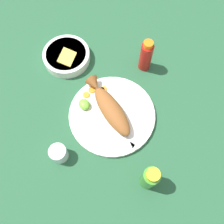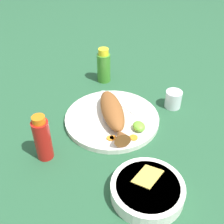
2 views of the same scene
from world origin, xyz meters
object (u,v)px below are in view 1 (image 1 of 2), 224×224
object	(u,v)px
main_plate	(112,115)
hot_sauce_bottle_green	(150,178)
fork_near	(127,130)
hot_sauce_bottle_red	(146,56)
fried_fish	(110,108)
salt_cup	(59,154)
fork_far	(115,136)
guacamole_bowl	(67,56)

from	to	relation	value
main_plate	hot_sauce_bottle_green	xyz separation A→B (m)	(0.27, -0.05, 0.06)
fork_near	hot_sauce_bottle_red	bearing A→B (deg)	142.67
hot_sauce_bottle_red	fried_fish	bearing A→B (deg)	-71.54
hot_sauce_bottle_green	salt_cup	bearing A→B (deg)	-143.76
main_plate	fork_near	bearing A→B (deg)	2.99
main_plate	hot_sauce_bottle_red	bearing A→B (deg)	111.73
fried_fish	main_plate	bearing A→B (deg)	-0.00
fork_near	salt_cup	world-z (taller)	salt_cup
fried_fish	fork_far	size ratio (longest dim) A/B	1.52
guacamole_bowl	fried_fish	bearing A→B (deg)	-1.40
fork_near	hot_sauce_bottle_green	world-z (taller)	hot_sauce_bottle_green
fork_far	hot_sauce_bottle_green	xyz separation A→B (m)	(0.19, -0.01, 0.05)
main_plate	salt_cup	distance (m)	0.24
main_plate	hot_sauce_bottle_green	distance (m)	0.28
fork_far	guacamole_bowl	xyz separation A→B (m)	(-0.39, 0.05, 0.00)
fork_near	hot_sauce_bottle_red	size ratio (longest dim) A/B	1.20
fried_fish	hot_sauce_bottle_green	size ratio (longest dim) A/B	1.87
hot_sauce_bottle_red	hot_sauce_bottle_green	xyz separation A→B (m)	(0.36, -0.29, -0.00)
fork_far	hot_sauce_bottle_red	size ratio (longest dim) A/B	1.17
main_plate	fork_near	xyz separation A→B (m)	(0.08, 0.00, 0.01)
hot_sauce_bottle_green	fork_far	bearing A→B (deg)	177.74
fried_fish	guacamole_bowl	xyz separation A→B (m)	(-0.30, 0.01, -0.02)
fork_far	salt_cup	bearing A→B (deg)	-129.62
fork_near	hot_sauce_bottle_red	world-z (taller)	hot_sauce_bottle_red
main_plate	salt_cup	size ratio (longest dim) A/B	5.05
hot_sauce_bottle_green	fork_near	bearing A→B (deg)	162.86
fork_near	fork_far	world-z (taller)	same
fork_far	guacamole_bowl	bearing A→B (deg)	150.98
fork_far	guacamole_bowl	size ratio (longest dim) A/B	0.92
fried_fish	hot_sauce_bottle_red	world-z (taller)	hot_sauce_bottle_red
hot_sauce_bottle_green	salt_cup	xyz separation A→B (m)	(-0.26, -0.19, -0.04)
main_plate	fried_fish	world-z (taller)	fried_fish
fried_fish	salt_cup	distance (m)	0.24
fork_near	fork_far	distance (m)	0.05
fried_fish	salt_cup	bearing A→B (deg)	-77.48
fork_far	guacamole_bowl	distance (m)	0.40
fork_far	hot_sauce_bottle_red	xyz separation A→B (m)	(-0.17, 0.29, 0.05)
fried_fish	guacamole_bowl	world-z (taller)	fried_fish
main_plate	guacamole_bowl	distance (m)	0.32
salt_cup	fried_fish	bearing A→B (deg)	96.02
salt_cup	hot_sauce_bottle_green	bearing A→B (deg)	36.24
fried_fish	hot_sauce_bottle_red	xyz separation A→B (m)	(-0.08, 0.24, 0.03)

